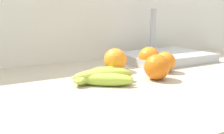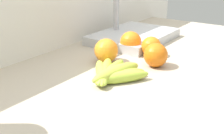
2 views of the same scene
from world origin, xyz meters
The scene contains 7 objects.
wall_back centered at (0.00, 0.38, 0.65)m, with size 1.95×0.06×1.30m, color silver.
banana_bunch centered at (-0.11, 0.01, 0.92)m, with size 0.21×0.21×0.04m.
orange_front centered at (0.05, -0.04, 0.94)m, with size 0.08×0.08×0.08m, color orange.
orange_back_right centered at (0.13, 0.02, 0.94)m, with size 0.07×0.07×0.07m, color orange.
orange_far_right centered at (-0.01, 0.11, 0.95)m, with size 0.08×0.08×0.08m, color orange.
orange_right centered at (0.13, 0.10, 0.94)m, with size 0.08×0.08×0.08m, color orange.
sink_basin centered at (0.27, 0.18, 0.93)m, with size 0.36×0.26×0.22m.
Camera 2 is at (-0.75, -0.43, 1.24)m, focal length 46.32 mm.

